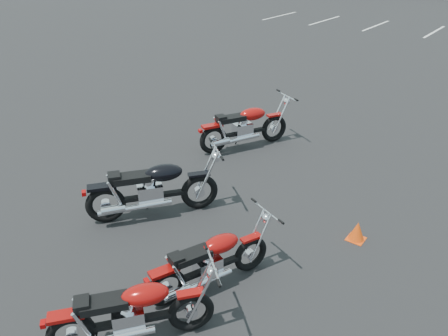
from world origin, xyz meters
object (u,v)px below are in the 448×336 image
Objects in this scene: motorcycle_front_red at (245,127)px; motorcycle_rear_red at (131,313)px; motorcycle_third_red at (210,262)px; motorcycle_second_black at (152,189)px.

motorcycle_front_red reaches higher than motorcycle_rear_red.
motorcycle_rear_red is (-0.14, -1.22, 0.02)m from motorcycle_third_red.
motorcycle_second_black is at bearing -83.89° from motorcycle_front_red.
motorcycle_second_black is 2.59m from motorcycle_rear_red.
motorcycle_third_red is at bearing -23.14° from motorcycle_second_black.
motorcycle_rear_red is at bearing -68.63° from motorcycle_front_red.
motorcycle_front_red is at bearing 111.37° from motorcycle_rear_red.
motorcycle_front_red is 3.13m from motorcycle_second_black.
motorcycle_second_black is (0.33, -3.11, 0.01)m from motorcycle_front_red.
motorcycle_front_red is 5.47m from motorcycle_rear_red.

